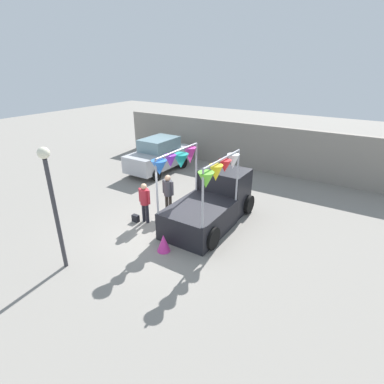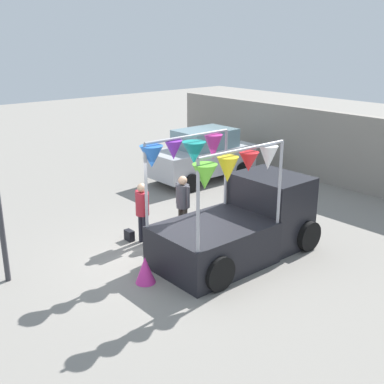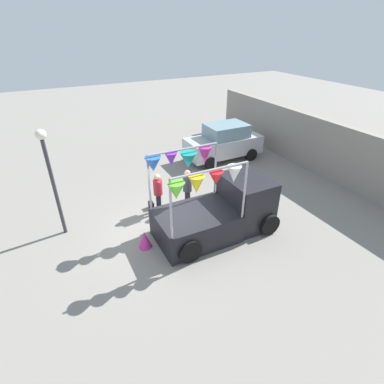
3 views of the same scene
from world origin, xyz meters
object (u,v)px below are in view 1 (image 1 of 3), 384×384
Objects in this scene: parked_car at (158,155)px; folded_kite_bundle_magenta at (164,243)px; person_vendor at (168,191)px; handbag at (136,218)px; street_lamp at (51,192)px; person_customer at (145,199)px; vendor_truck at (212,199)px.

parked_car is 6.67× the size of folded_kite_bundle_magenta.
person_vendor is (3.59, -3.90, 0.05)m from parked_car.
folded_kite_bundle_magenta is at bearing -24.82° from handbag.
street_lamp is 6.19× the size of folded_kite_bundle_magenta.
person_customer is 2.67× the size of folded_kite_bundle_magenta.
vendor_truck is 1.11× the size of street_lamp.
vendor_truck is 14.73× the size of handbag.
handbag is at bearing -60.37° from parked_car.
handbag is 2.36m from folded_kite_bundle_magenta.
vendor_truck reaches higher than person_vendor.
parked_car reaches higher than folded_kite_bundle_magenta.
parked_car is 8.02m from folded_kite_bundle_magenta.
person_customer is at bearing 146.36° from folded_kite_bundle_magenta.
vendor_truck is at bearing 83.75° from folded_kite_bundle_magenta.
person_customer is 0.92m from handbag.
street_lamp is at bearing -96.83° from person_vendor.
vendor_truck is 5.67m from street_lamp.
folded_kite_bundle_magenta is (1.79, -1.19, -0.66)m from person_customer.
handbag is (-2.43, -1.70, -0.76)m from vendor_truck.
handbag is (2.95, -5.18, -0.80)m from parked_car.
folded_kite_bundle_magenta is (5.08, -6.17, -0.64)m from parked_car.
person_vendor is 0.45× the size of street_lamp.
person_customer is 0.97× the size of person_vendor.
folded_kite_bundle_magenta is (2.14, -0.99, 0.16)m from handbag.
vendor_truck reaches higher than handbag.
parked_car is 6.02m from handbag.
parked_car is 5.98m from person_customer.
parked_car reaches higher than handbag.
person_vendor is at bearing 74.84° from person_customer.
folded_kite_bundle_magenta is (2.03, 2.24, -2.14)m from street_lamp.
parked_car is at bearing 109.94° from street_lamp.
vendor_truck reaches higher than folded_kite_bundle_magenta.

